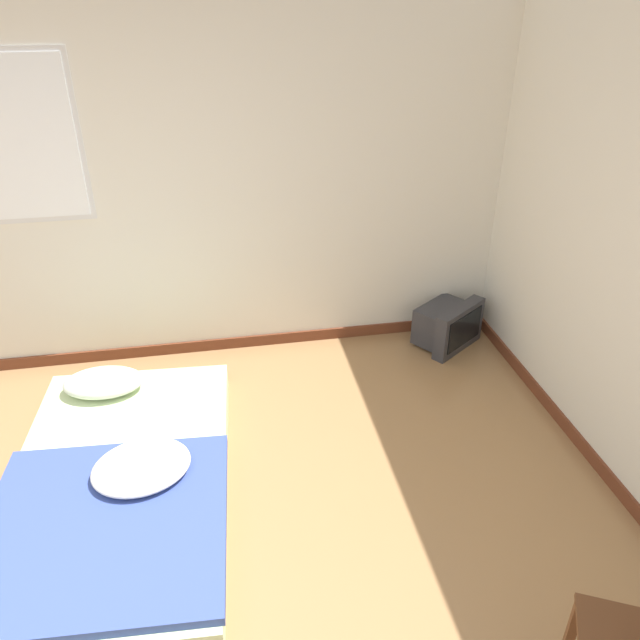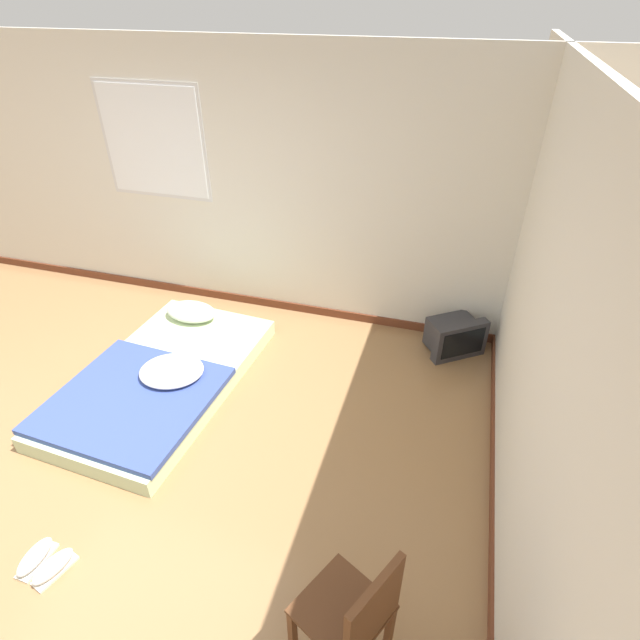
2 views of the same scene
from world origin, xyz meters
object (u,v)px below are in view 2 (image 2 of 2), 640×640
object	(u,v)px
wooden_chair	(357,615)
sneaker_pair	(44,562)
crt_tv	(454,336)
mattress_bed	(161,377)

from	to	relation	value
wooden_chair	sneaker_pair	size ratio (longest dim) A/B	3.02
wooden_chair	crt_tv	bearing A→B (deg)	84.09
mattress_bed	crt_tv	bearing A→B (deg)	27.26
mattress_bed	wooden_chair	world-z (taller)	wooden_chair
sneaker_pair	wooden_chair	bearing A→B (deg)	0.42
mattress_bed	sneaker_pair	world-z (taller)	mattress_bed
mattress_bed	wooden_chair	xyz separation A→B (m)	(2.10, -1.64, 0.41)
mattress_bed	crt_tv	world-z (taller)	crt_tv
sneaker_pair	mattress_bed	bearing A→B (deg)	96.71
mattress_bed	wooden_chair	size ratio (longest dim) A/B	2.40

